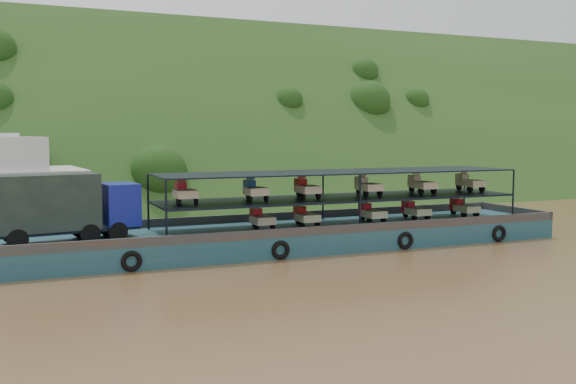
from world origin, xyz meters
name	(u,v)px	position (x,y,z in m)	size (l,w,h in m)	color
ground	(338,248)	(0.00, 0.00, 0.00)	(160.00, 160.00, 0.00)	brown
hillside	(190,195)	(0.00, 36.00, 0.00)	(140.00, 28.00, 28.00)	#1D3A15
cargo_barge	(269,229)	(-3.93, 1.30, 1.19)	(35.00, 7.18, 4.80)	#16434E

